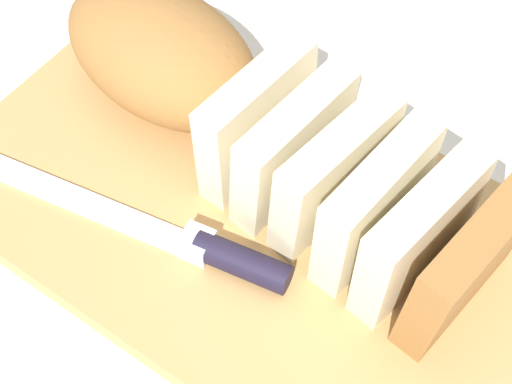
# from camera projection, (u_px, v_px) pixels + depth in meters

# --- Properties ---
(ground_plane) EXTENTS (3.00, 3.00, 0.00)m
(ground_plane) POSITION_uv_depth(u_px,v_px,m) (256.00, 232.00, 0.53)
(ground_plane) COLOR silver
(cutting_board) EXTENTS (0.44, 0.25, 0.02)m
(cutting_board) POSITION_uv_depth(u_px,v_px,m) (256.00, 224.00, 0.52)
(cutting_board) COLOR tan
(cutting_board) RESTS_ON ground_plane
(bread_loaf) EXTENTS (0.37, 0.15, 0.09)m
(bread_loaf) POSITION_uv_depth(u_px,v_px,m) (241.00, 109.00, 0.51)
(bread_loaf) COLOR #996633
(bread_loaf) RESTS_ON cutting_board
(bread_knife) EXTENTS (0.26, 0.06, 0.02)m
(bread_knife) POSITION_uv_depth(u_px,v_px,m) (190.00, 242.00, 0.49)
(bread_knife) COLOR silver
(bread_knife) RESTS_ON cutting_board
(crumb_near_knife) EXTENTS (0.01, 0.01, 0.01)m
(crumb_near_knife) POSITION_uv_depth(u_px,v_px,m) (262.00, 202.00, 0.51)
(crumb_near_knife) COLOR #996633
(crumb_near_knife) RESTS_ON cutting_board
(crumb_near_loaf) EXTENTS (0.01, 0.01, 0.01)m
(crumb_near_loaf) POSITION_uv_depth(u_px,v_px,m) (214.00, 152.00, 0.54)
(crumb_near_loaf) COLOR #996633
(crumb_near_loaf) RESTS_ON cutting_board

